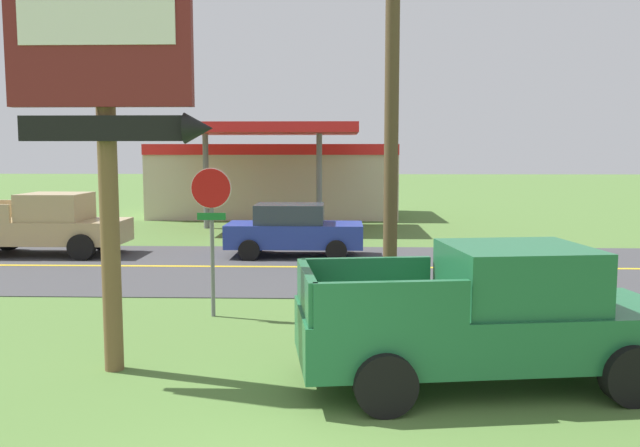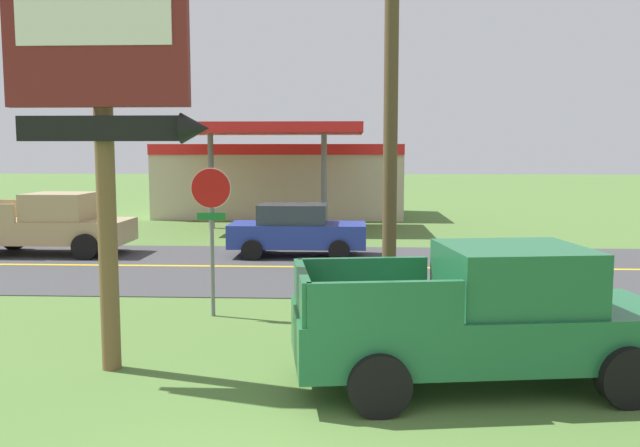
{
  "view_description": "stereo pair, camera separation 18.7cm",
  "coord_description": "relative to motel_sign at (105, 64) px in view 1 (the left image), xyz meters",
  "views": [
    {
      "loc": [
        0.45,
        -5.47,
        3.27
      ],
      "look_at": [
        0.0,
        8.0,
        1.8
      ],
      "focal_mm": 37.36,
      "sensor_mm": 36.0,
      "label": 1
    },
    {
      "loc": [
        0.63,
        -5.47,
        3.27
      ],
      "look_at": [
        0.0,
        8.0,
        1.8
      ],
      "focal_mm": 37.36,
      "sensor_mm": 36.0,
      "label": 2
    }
  ],
  "objects": [
    {
      "name": "motel_sign",
      "position": [
        0.0,
        0.0,
        0.0
      ],
      "size": [
        2.9,
        0.54,
        6.68
      ],
      "color": "brown",
      "rests_on": "ground"
    },
    {
      "name": "pickup_green_parked_on_lawn",
      "position": [
        5.42,
        -0.29,
        -3.53
      ],
      "size": [
        5.42,
        2.77,
        1.96
      ],
      "color": "#1E6038",
      "rests_on": "ground"
    },
    {
      "name": "stop_sign",
      "position": [
        0.8,
        3.4,
        -2.46
      ],
      "size": [
        0.8,
        0.08,
        2.95
      ],
      "color": "slate",
      "rests_on": "ground"
    },
    {
      "name": "road_asphalt",
      "position": [
        2.91,
        9.01,
        -4.48
      ],
      "size": [
        140.0,
        8.0,
        0.02
      ],
      "primitive_type": "cube",
      "color": "#3D3D3F",
      "rests_on": "ground"
    },
    {
      "name": "gas_station",
      "position": [
        -0.01,
        24.17,
        -2.55
      ],
      "size": [
        12.0,
        11.5,
        4.4
      ],
      "color": "beige",
      "rests_on": "ground"
    },
    {
      "name": "car_blue_near_lane",
      "position": [
        1.85,
        11.01,
        -3.66
      ],
      "size": [
        4.2,
        2.0,
        1.64
      ],
      "color": "#233893",
      "rests_on": "ground"
    },
    {
      "name": "road_centre_line",
      "position": [
        2.91,
        9.01,
        -4.47
      ],
      "size": [
        126.0,
        0.2,
        0.01
      ],
      "primitive_type": "cube",
      "color": "gold",
      "rests_on": "road_asphalt"
    },
    {
      "name": "utility_pole",
      "position": [
        4.25,
        2.78,
        0.79
      ],
      "size": [
        2.09,
        0.26,
        9.89
      ],
      "color": "brown",
      "rests_on": "ground"
    },
    {
      "name": "pickup_tan_on_road",
      "position": [
        -6.0,
        11.01,
        -3.53
      ],
      "size": [
        5.2,
        2.24,
        1.96
      ],
      "color": "tan",
      "rests_on": "ground"
    }
  ]
}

